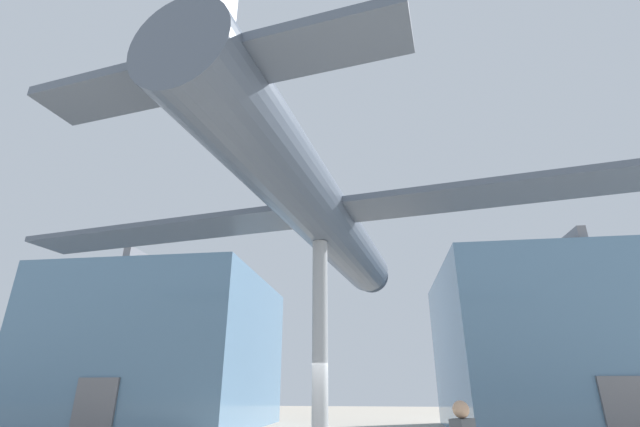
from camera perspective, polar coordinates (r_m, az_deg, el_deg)
The scene contains 4 objects.
glass_pavilion_left at distance 25.79m, azimuth -19.94°, elevation -16.79°, with size 10.54×10.78×8.15m.
glass_pavilion_right at distance 24.54m, azimuth 29.07°, elevation -15.18°, with size 10.54×10.78×8.15m.
support_pylon_central at distance 11.64m, azimuth 0.00°, elevation -17.42°, with size 0.42×0.42×5.77m.
suspended_airplane at distance 12.64m, azimuth 0.16°, elevation -0.13°, with size 20.72×15.48×3.37m.
Camera 1 is at (1.56, -11.50, 1.92)m, focal length 24.00 mm.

